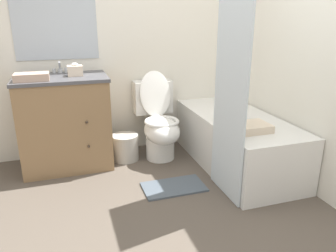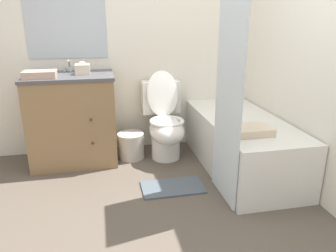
{
  "view_description": "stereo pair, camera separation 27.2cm",
  "coord_description": "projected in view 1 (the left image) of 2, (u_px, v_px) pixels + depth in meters",
  "views": [
    {
      "loc": [
        -0.72,
        -1.71,
        1.4
      ],
      "look_at": [
        0.07,
        0.75,
        0.53
      ],
      "focal_mm": 35.0,
      "sensor_mm": 36.0,
      "label": 1
    },
    {
      "loc": [
        -0.46,
        -1.78,
        1.4
      ],
      "look_at": [
        0.07,
        0.75,
        0.53
      ],
      "focal_mm": 35.0,
      "sensor_mm": 36.0,
      "label": 2
    }
  ],
  "objects": [
    {
      "name": "hand_towel_folded",
      "position": [
        32.0,
        77.0,
        2.75
      ],
      "size": [
        0.28,
        0.18,
        0.06
      ],
      "color": "tan",
      "rests_on": "vanity_cabinet"
    },
    {
      "name": "toilet",
      "position": [
        159.0,
        123.0,
        3.32
      ],
      "size": [
        0.4,
        0.68,
        0.87
      ],
      "color": "white",
      "rests_on": "ground_plane"
    },
    {
      "name": "wall_right",
      "position": [
        285.0,
        33.0,
        2.89
      ],
      "size": [
        0.05,
        2.66,
        2.5
      ],
      "color": "white",
      "rests_on": "ground_plane"
    },
    {
      "name": "shower_curtain",
      "position": [
        231.0,
        73.0,
        2.41
      ],
      "size": [
        0.02,
        0.49,
        1.99
      ],
      "color": "silver",
      "rests_on": "ground_plane"
    },
    {
      "name": "wastebasket",
      "position": [
        125.0,
        147.0,
        3.32
      ],
      "size": [
        0.27,
        0.27,
        0.26
      ],
      "color": "#B7B2A8",
      "rests_on": "ground_plane"
    },
    {
      "name": "vanity_cabinet",
      "position": [
        65.0,
        121.0,
        3.1
      ],
      "size": [
        0.82,
        0.57,
        0.88
      ],
      "color": "olive",
      "rests_on": "ground_plane"
    },
    {
      "name": "wall_back",
      "position": [
        133.0,
        31.0,
        3.32
      ],
      "size": [
        8.0,
        0.06,
        2.5
      ],
      "color": "white",
      "rests_on": "ground_plane"
    },
    {
      "name": "sink_faucet",
      "position": [
        60.0,
        69.0,
        3.12
      ],
      "size": [
        0.14,
        0.12,
        0.12
      ],
      "color": "silver",
      "rests_on": "vanity_cabinet"
    },
    {
      "name": "ground_plane",
      "position": [
        192.0,
        235.0,
        2.2
      ],
      "size": [
        14.0,
        14.0,
        0.0
      ],
      "primitive_type": "plane",
      "color": "brown"
    },
    {
      "name": "tissue_box",
      "position": [
        75.0,
        70.0,
        2.98
      ],
      "size": [
        0.13,
        0.12,
        0.12
      ],
      "color": "beige",
      "rests_on": "vanity_cabinet"
    },
    {
      "name": "bathtub",
      "position": [
        236.0,
        140.0,
        3.17
      ],
      "size": [
        0.67,
        1.51,
        0.5
      ],
      "color": "white",
      "rests_on": "ground_plane"
    },
    {
      "name": "bath_mat",
      "position": [
        174.0,
        187.0,
        2.8
      ],
      "size": [
        0.53,
        0.3,
        0.02
      ],
      "color": "#4C5660",
      "rests_on": "ground_plane"
    },
    {
      "name": "bath_towel_folded",
      "position": [
        250.0,
        127.0,
        2.69
      ],
      "size": [
        0.31,
        0.24,
        0.06
      ],
      "color": "beige",
      "rests_on": "bathtub"
    }
  ]
}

